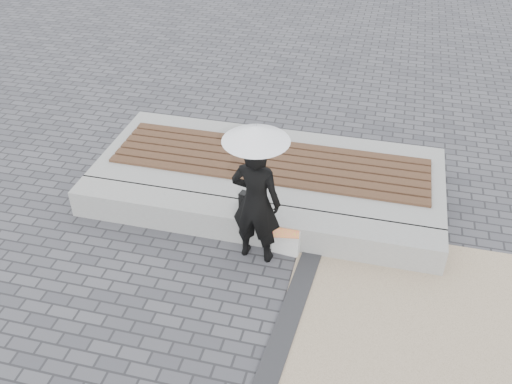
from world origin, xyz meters
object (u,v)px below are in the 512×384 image
parasol (256,133)px  woman (256,202)px  seating_ledge (250,222)px  handbag (251,202)px  canvas_tote (286,240)px

parasol → woman: bearing=0.0°
woman → parasol: 0.95m
woman → seating_ledge: bearing=-58.6°
parasol → handbag: 1.36m
handbag → canvas_tote: handbag is taller
woman → handbag: bearing=-62.2°
canvas_tote → parasol: bearing=-150.6°
seating_ledge → parasol: bearing=-64.7°
handbag → canvas_tote: bearing=-12.2°
woman → handbag: 0.56m
seating_ledge → handbag: size_ratio=15.51×
woman → parasol: (-0.00, 0.00, 0.95)m
parasol → handbag: parasol is taller
seating_ledge → parasol: (0.18, -0.38, 1.59)m
seating_ledge → parasol: size_ratio=5.07×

